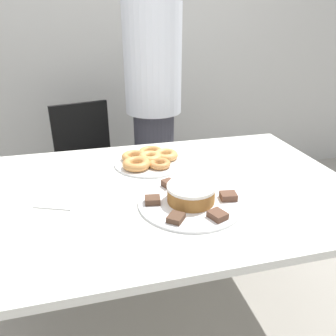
% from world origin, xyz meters
% --- Properties ---
extents(ground_plane, '(12.00, 12.00, 0.00)m').
position_xyz_m(ground_plane, '(0.00, 0.00, 0.00)').
color(ground_plane, gray).
extents(wall_back, '(8.00, 0.05, 2.60)m').
position_xyz_m(wall_back, '(0.00, 1.62, 1.30)').
color(wall_back, beige).
rests_on(wall_back, ground_plane).
extents(table, '(1.53, 1.04, 0.75)m').
position_xyz_m(table, '(0.00, 0.00, 0.67)').
color(table, silver).
rests_on(table, ground_plane).
extents(person_standing, '(0.36, 0.36, 1.66)m').
position_xyz_m(person_standing, '(0.13, 0.92, 0.87)').
color(person_standing, '#383842').
rests_on(person_standing, ground_plane).
extents(office_chair_left, '(0.53, 0.53, 0.86)m').
position_xyz_m(office_chair_left, '(-0.32, 0.98, 0.40)').
color(office_chair_left, black).
rests_on(office_chair_left, ground_plane).
extents(plate_cake, '(0.40, 0.40, 0.01)m').
position_xyz_m(plate_cake, '(0.04, -0.15, 0.76)').
color(plate_cake, white).
rests_on(plate_cake, table).
extents(plate_donuts, '(0.34, 0.34, 0.01)m').
position_xyz_m(plate_donuts, '(-0.03, 0.26, 0.76)').
color(plate_donuts, white).
rests_on(plate_donuts, table).
extents(frosted_cake, '(0.18, 0.18, 0.07)m').
position_xyz_m(frosted_cake, '(0.04, -0.15, 0.79)').
color(frosted_cake, '#9E662D').
rests_on(frosted_cake, plate_cake).
extents(lamington_0, '(0.06, 0.06, 0.02)m').
position_xyz_m(lamington_0, '(-0.10, -0.13, 0.77)').
color(lamington_0, '#513828').
rests_on(lamington_0, plate_cake).
extents(lamington_1, '(0.07, 0.08, 0.02)m').
position_xyz_m(lamington_1, '(-0.05, -0.26, 0.77)').
color(lamington_1, '#513828').
rests_on(lamington_1, plate_cake).
extents(lamington_2, '(0.07, 0.07, 0.02)m').
position_xyz_m(lamington_2, '(0.10, -0.29, 0.77)').
color(lamington_2, brown).
rests_on(lamington_2, plate_cake).
extents(lamington_3, '(0.07, 0.06, 0.02)m').
position_xyz_m(lamington_3, '(0.19, -0.17, 0.77)').
color(lamington_3, brown).
rests_on(lamington_3, plate_cake).
extents(lamington_4, '(0.06, 0.07, 0.02)m').
position_xyz_m(lamington_4, '(0.13, -0.04, 0.77)').
color(lamington_4, '#513828').
rests_on(lamington_4, plate_cake).
extents(lamington_5, '(0.06, 0.06, 0.03)m').
position_xyz_m(lamington_5, '(-0.01, -0.02, 0.77)').
color(lamington_5, brown).
rests_on(lamington_5, plate_cake).
extents(donut_0, '(0.11, 0.11, 0.04)m').
position_xyz_m(donut_0, '(-0.03, 0.26, 0.78)').
color(donut_0, tan).
rests_on(donut_0, plate_donuts).
extents(donut_1, '(0.13, 0.13, 0.04)m').
position_xyz_m(donut_1, '(-0.11, 0.20, 0.78)').
color(donut_1, '#D18E4C').
rests_on(donut_1, plate_donuts).
extents(donut_2, '(0.10, 0.10, 0.03)m').
position_xyz_m(donut_2, '(0.00, 0.18, 0.77)').
color(donut_2, '#C68447').
rests_on(donut_2, plate_donuts).
extents(donut_3, '(0.12, 0.12, 0.04)m').
position_xyz_m(donut_3, '(0.05, 0.27, 0.78)').
color(donut_3, tan).
rests_on(donut_3, plate_donuts).
extents(donut_4, '(0.13, 0.13, 0.03)m').
position_xyz_m(donut_4, '(-0.01, 0.33, 0.78)').
color(donut_4, '#D18E4C').
rests_on(donut_4, plate_donuts).
extents(donut_5, '(0.12, 0.12, 0.03)m').
position_xyz_m(donut_5, '(-0.10, 0.30, 0.78)').
color(donut_5, '#D18E4C').
rests_on(donut_5, plate_donuts).
extents(napkin, '(0.18, 0.16, 0.01)m').
position_xyz_m(napkin, '(-0.44, -0.02, 0.75)').
color(napkin, white).
rests_on(napkin, table).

